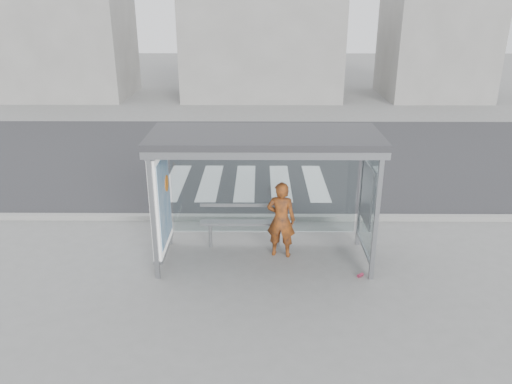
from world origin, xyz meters
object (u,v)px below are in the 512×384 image
at_px(person, 281,220).
at_px(soda_can, 360,275).
at_px(bus_shelter, 245,165).
at_px(bench, 244,222).

height_order(person, soda_can, person).
distance_m(bus_shelter, bench, 1.52).
height_order(bus_shelter, bench, bus_shelter).
relative_size(person, bench, 0.87).
bearing_deg(bus_shelter, soda_can, -17.73).
relative_size(bus_shelter, soda_can, 34.38).
bearing_deg(bench, person, -26.09).
bearing_deg(bus_shelter, person, 12.32).
relative_size(bench, soda_can, 14.83).
distance_m(bus_shelter, soda_can, 3.01).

